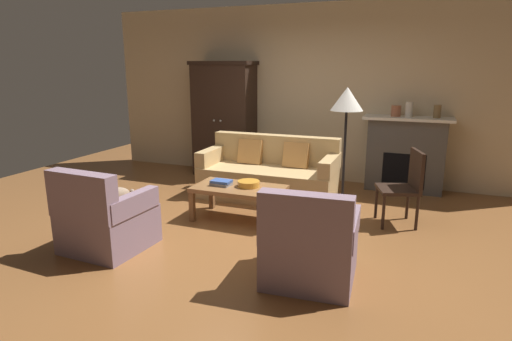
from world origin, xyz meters
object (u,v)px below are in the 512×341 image
object	(u,v)px
armchair_near_right	(310,248)
dog	(112,197)
mantel_vase_bronze	(437,112)
book_stack	(221,183)
mantel_vase_terracotta	(396,111)
floor_lamp	(347,107)
armoire	(224,119)
couch	(269,175)
fireplace	(405,154)
fruit_bowl	(249,184)
mantel_vase_cream	(409,109)
side_chair_wooden	(406,183)
coffee_table	(239,191)
armchair_near_left	(105,220)

from	to	relation	value
armchair_near_right	dog	world-z (taller)	armchair_near_right
mantel_vase_bronze	book_stack	bearing A→B (deg)	-139.37
mantel_vase_terracotta	floor_lamp	distance (m)	1.86
armoire	couch	world-z (taller)	armoire
armoire	couch	size ratio (longest dim) A/B	1.00
fireplace	floor_lamp	size ratio (longest dim) A/B	0.78
fruit_bowl	mantel_vase_cream	distance (m)	2.74
fireplace	armchair_near_right	xyz separation A→B (m)	(-0.61, -3.26, -0.25)
armoire	mantel_vase_bronze	xyz separation A→B (m)	(3.33, 0.06, 0.25)
side_chair_wooden	dog	distance (m)	3.59
couch	mantel_vase_bronze	world-z (taller)	mantel_vase_bronze
fireplace	mantel_vase_bronze	distance (m)	0.75
armchair_near_right	dog	xyz separation A→B (m)	(-2.74, 0.73, -0.07)
mantel_vase_cream	floor_lamp	bearing A→B (deg)	-108.37
book_stack	mantel_vase_cream	xyz separation A→B (m)	(2.04, 2.07, 0.78)
fireplace	mantel_vase_cream	world-z (taller)	mantel_vase_cream
coffee_table	armchair_near_right	distance (m)	1.69
side_chair_wooden	dog	size ratio (longest dim) A/B	1.75
fireplace	floor_lamp	bearing A→B (deg)	-108.20
mantel_vase_cream	side_chair_wooden	bearing A→B (deg)	-86.96
armchair_near_right	side_chair_wooden	world-z (taller)	side_chair_wooden
armchair_near_right	side_chair_wooden	distance (m)	1.91
fruit_bowl	book_stack	bearing A→B (deg)	-168.41
armchair_near_left	mantel_vase_terracotta	bearing A→B (deg)	52.72
side_chair_wooden	floor_lamp	size ratio (longest dim) A/B	0.55
mantel_vase_terracotta	side_chair_wooden	world-z (taller)	mantel_vase_terracotta
coffee_table	book_stack	bearing A→B (deg)	-175.14
dog	fruit_bowl	bearing A→B (deg)	16.96
book_stack	armchair_near_right	size ratio (longest dim) A/B	0.29
side_chair_wooden	mantel_vase_cream	bearing A→B (deg)	93.04
mantel_vase_bronze	armchair_near_right	world-z (taller)	mantel_vase_bronze
fireplace	book_stack	world-z (taller)	fireplace
armoire	fruit_bowl	distance (m)	2.37
fruit_bowl	book_stack	xyz separation A→B (m)	(-0.34, -0.07, -0.00)
coffee_table	floor_lamp	world-z (taller)	floor_lamp
book_stack	armchair_near_right	bearing A→B (deg)	-39.43
coffee_table	fireplace	bearing A→B (deg)	48.89
mantel_vase_bronze	armchair_near_right	size ratio (longest dim) A/B	0.21
dog	armchair_near_right	bearing A→B (deg)	-15.01
mantel_vase_bronze	dog	bearing A→B (deg)	-146.10
coffee_table	floor_lamp	size ratio (longest dim) A/B	0.68
armchair_near_left	armoire	bearing A→B (deg)	93.71
mantel_vase_terracotta	mantel_vase_bronze	size ratio (longest dim) A/B	0.86
armoire	mantel_vase_cream	bearing A→B (deg)	1.17
armoire	floor_lamp	bearing A→B (deg)	-36.56
fireplace	dog	distance (m)	4.21
fireplace	book_stack	xyz separation A→B (m)	(-2.04, -2.09, -0.12)
mantel_vase_terracotta	armchair_near_left	bearing A→B (deg)	-127.28
book_stack	floor_lamp	bearing A→B (deg)	10.62
couch	floor_lamp	world-z (taller)	floor_lamp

